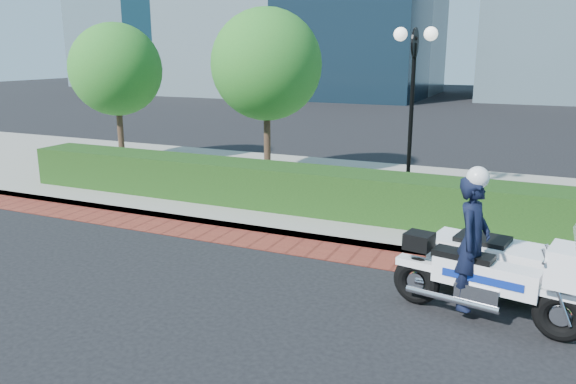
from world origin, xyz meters
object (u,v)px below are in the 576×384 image
at_px(lamppost, 413,88).
at_px(tree_b, 267,65).
at_px(tree_a, 116,70).
at_px(police_motorcycle, 486,261).

xyz_separation_m(lamppost, tree_b, (-4.50, 1.30, 0.48)).
relative_size(tree_a, police_motorcycle, 1.64).
distance_m(lamppost, tree_b, 4.71).
relative_size(lamppost, police_motorcycle, 1.51).
height_order(tree_a, police_motorcycle, tree_a).
distance_m(lamppost, tree_a, 10.09).
xyz_separation_m(tree_a, police_motorcycle, (12.31, -6.40, -2.45)).
distance_m(tree_a, tree_b, 5.50).
bearing_deg(lamppost, tree_a, 172.59).
height_order(tree_a, tree_b, tree_b).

